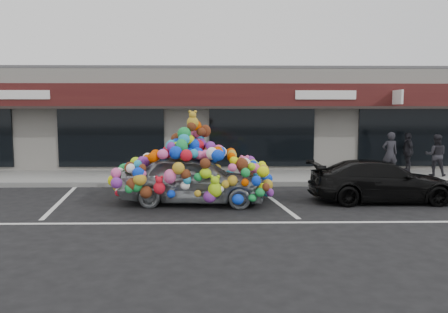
{
  "coord_description": "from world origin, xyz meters",
  "views": [
    {
      "loc": [
        1.16,
        -11.96,
        2.53
      ],
      "look_at": [
        1.41,
        1.4,
        1.13
      ],
      "focal_mm": 35.0,
      "sensor_mm": 36.0,
      "label": 1
    }
  ],
  "objects_px": {
    "pedestrian_a": "(390,153)",
    "pedestrian_b": "(436,155)",
    "black_sedan": "(381,181)",
    "toy_car": "(194,173)",
    "pedestrian_c": "(407,152)"
  },
  "relations": [
    {
      "from": "pedestrian_a",
      "to": "pedestrian_b",
      "type": "xyz_separation_m",
      "value": [
        1.59,
        -0.27,
        -0.04
      ]
    },
    {
      "from": "toy_car",
      "to": "pedestrian_b",
      "type": "relative_size",
      "value": 2.87
    },
    {
      "from": "black_sedan",
      "to": "pedestrian_a",
      "type": "height_order",
      "value": "pedestrian_a"
    },
    {
      "from": "toy_car",
      "to": "black_sedan",
      "type": "bearing_deg",
      "value": -83.75
    },
    {
      "from": "black_sedan",
      "to": "pedestrian_c",
      "type": "height_order",
      "value": "pedestrian_c"
    },
    {
      "from": "pedestrian_a",
      "to": "pedestrian_b",
      "type": "distance_m",
      "value": 1.62
    },
    {
      "from": "pedestrian_c",
      "to": "toy_car",
      "type": "bearing_deg",
      "value": -56.85
    },
    {
      "from": "pedestrian_a",
      "to": "pedestrian_c",
      "type": "xyz_separation_m",
      "value": [
        1.09,
        0.96,
        -0.04
      ]
    },
    {
      "from": "pedestrian_a",
      "to": "pedestrian_c",
      "type": "relative_size",
      "value": 1.05
    },
    {
      "from": "toy_car",
      "to": "pedestrian_c",
      "type": "xyz_separation_m",
      "value": [
        8.16,
        5.15,
        0.08
      ]
    },
    {
      "from": "pedestrian_a",
      "to": "pedestrian_b",
      "type": "bearing_deg",
      "value": 169.16
    },
    {
      "from": "toy_car",
      "to": "pedestrian_b",
      "type": "xyz_separation_m",
      "value": [
        8.67,
        3.92,
        0.07
      ]
    },
    {
      "from": "black_sedan",
      "to": "toy_car",
      "type": "bearing_deg",
      "value": 91.22
    },
    {
      "from": "toy_car",
      "to": "black_sedan",
      "type": "height_order",
      "value": "toy_car"
    },
    {
      "from": "toy_car",
      "to": "pedestrian_b",
      "type": "distance_m",
      "value": 9.51
    }
  ]
}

